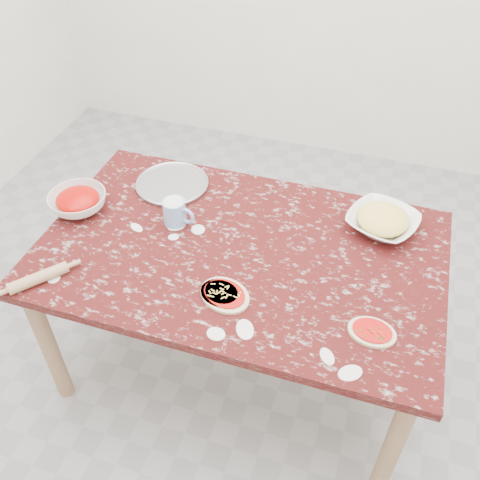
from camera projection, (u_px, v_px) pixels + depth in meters
name	position (u px, v px, depth m)	size (l,w,h in m)	color
ground	(240.00, 359.00, 2.62)	(4.00, 4.00, 0.00)	gray
worktable	(240.00, 264.00, 2.17)	(1.60, 1.00, 0.75)	#3C0E0D
pizza_tray	(172.00, 184.00, 2.42)	(0.32, 0.32, 0.01)	#B2B2B7
sauce_bowl	(78.00, 202.00, 2.27)	(0.25, 0.25, 0.08)	white
cheese_bowl	(382.00, 223.00, 2.18)	(0.28, 0.28, 0.07)	white
flour_mug	(175.00, 212.00, 2.19)	(0.14, 0.10, 0.11)	#7CA6DA
pizza_left	(225.00, 295.00, 1.92)	(0.24, 0.22, 0.02)	beige
pizza_mid	(221.00, 294.00, 1.93)	(0.19, 0.18, 0.02)	beige
pizza_right	(372.00, 332.00, 1.80)	(0.18, 0.14, 0.02)	beige
rolling_pin	(38.00, 278.00, 1.96)	(0.04, 0.04, 0.22)	tan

